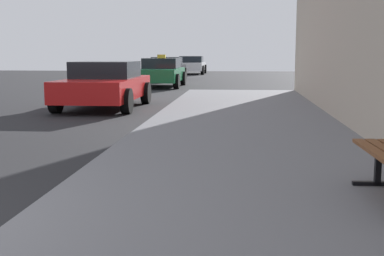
{
  "coord_description": "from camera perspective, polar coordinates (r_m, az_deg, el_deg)",
  "views": [
    {
      "loc": [
        3.86,
        -3.17,
        1.5
      ],
      "look_at": [
        3.26,
        3.29,
        0.56
      ],
      "focal_mm": 48.41,
      "sensor_mm": 36.0,
      "label": 1
    }
  ],
  "objects": [
    {
      "name": "car_white",
      "position": [
        37.4,
        -0.07,
        6.97
      ],
      "size": [
        2.01,
        4.03,
        1.27
      ],
      "rotation": [
        0.0,
        0.0,
        3.14
      ],
      "color": "white",
      "rests_on": "ground_plane"
    },
    {
      "name": "car_black",
      "position": [
        29.37,
        -2.81,
        6.6
      ],
      "size": [
        1.98,
        4.24,
        1.27
      ],
      "rotation": [
        0.0,
        0.0,
        3.14
      ],
      "color": "black",
      "rests_on": "ground_plane"
    },
    {
      "name": "car_green",
      "position": [
        23.23,
        -3.42,
        6.15
      ],
      "size": [
        1.93,
        4.09,
        1.43
      ],
      "rotation": [
        0.0,
        0.0,
        3.14
      ],
      "color": "#196638",
      "rests_on": "ground_plane"
    },
    {
      "name": "car_red",
      "position": [
        14.44,
        -9.59,
        4.76
      ],
      "size": [
        2.03,
        4.13,
        1.27
      ],
      "rotation": [
        0.0,
        0.0,
        3.14
      ],
      "color": "red",
      "rests_on": "ground_plane"
    }
  ]
}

